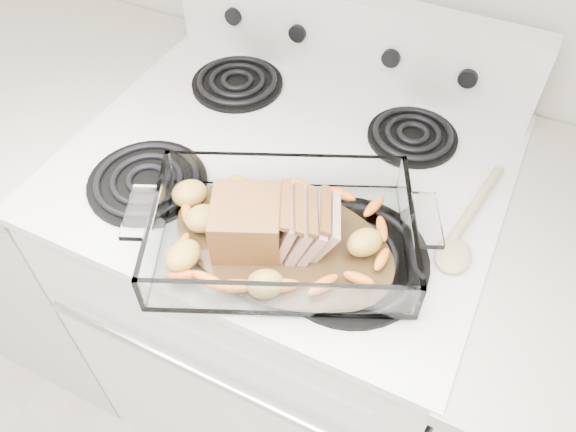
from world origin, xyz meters
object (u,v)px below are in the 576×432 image
at_px(counter_left, 73,210).
at_px(pork_roast, 266,219).
at_px(counter_right, 567,416).
at_px(baking_dish, 282,236).
at_px(electric_range, 286,295).

height_order(counter_left, pork_roast, pork_roast).
distance_m(counter_right, pork_roast, 0.82).
bearing_deg(counter_left, baking_dish, -13.71).
distance_m(counter_left, counter_right, 1.33).
relative_size(counter_left, baking_dish, 2.36).
bearing_deg(counter_left, counter_right, 0.00).
xyz_separation_m(electric_range, counter_right, (0.66, -0.00, -0.02)).
distance_m(counter_left, pork_roast, 0.91).
bearing_deg(counter_right, pork_roast, -163.22).
height_order(counter_left, baking_dish, baking_dish).
xyz_separation_m(counter_left, counter_right, (1.33, 0.00, 0.00)).
height_order(counter_right, baking_dish, baking_dish).
bearing_deg(baking_dish, counter_right, -6.54).
height_order(electric_range, baking_dish, electric_range).
bearing_deg(baking_dish, counter_left, 142.22).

